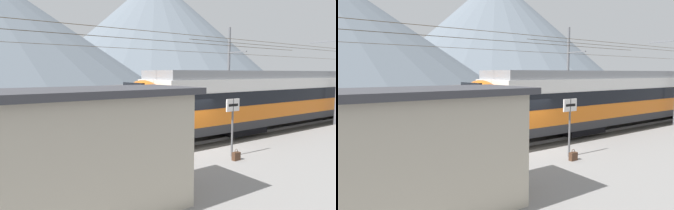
% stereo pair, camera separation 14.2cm
% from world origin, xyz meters
% --- Properties ---
extents(ground_plane, '(400.00, 400.00, 0.00)m').
position_xyz_m(ground_plane, '(0.00, 0.00, 0.00)').
color(ground_plane, '#565659').
extents(platform_slab, '(120.00, 6.55, 0.35)m').
position_xyz_m(platform_slab, '(0.00, -4.05, 0.17)').
color(platform_slab, gray).
rests_on(platform_slab, ground).
extents(track_near, '(120.00, 3.00, 0.28)m').
position_xyz_m(track_near, '(0.00, 1.57, 0.07)').
color(track_near, '#6B6359').
rests_on(track_near, ground).
extents(track_far, '(120.00, 3.00, 0.28)m').
position_xyz_m(track_far, '(0.00, 6.90, 0.07)').
color(track_far, '#6B6359').
rests_on(track_far, ground).
extents(train_near_platform, '(31.26, 3.03, 4.27)m').
position_xyz_m(train_near_platform, '(13.16, 1.57, 2.23)').
color(train_near_platform, '#2D2D30').
rests_on(train_near_platform, track_near).
extents(train_far_track, '(29.03, 2.91, 4.27)m').
position_xyz_m(train_far_track, '(26.55, 6.90, 2.23)').
color(train_far_track, '#2D2D30').
rests_on(train_far_track, track_far).
extents(catenary_mast_mid, '(46.70, 2.29, 7.58)m').
position_xyz_m(catenary_mast_mid, '(12.20, -0.26, 3.99)').
color(catenary_mast_mid, slate).
rests_on(catenary_mast_mid, ground).
extents(catenary_mast_far_side, '(46.70, 2.15, 7.79)m').
position_xyz_m(catenary_mast_far_side, '(11.31, 8.61, 4.04)').
color(catenary_mast_far_side, slate).
rests_on(catenary_mast_far_side, ground).
extents(platform_sign, '(0.70, 0.08, 2.35)m').
position_xyz_m(platform_sign, '(0.31, -2.11, 2.07)').
color(platform_sign, '#59595B').
rests_on(platform_sign, platform_slab).
extents(passenger_walking, '(0.53, 0.22, 1.69)m').
position_xyz_m(passenger_walking, '(-4.46, -2.55, 1.29)').
color(passenger_walking, '#383842').
rests_on(passenger_walking, platform_slab).
extents(handbag_beside_passenger, '(0.32, 0.18, 0.39)m').
position_xyz_m(handbag_beside_passenger, '(-3.67, -2.65, 0.49)').
color(handbag_beside_passenger, maroon).
rests_on(handbag_beside_passenger, platform_slab).
extents(handbag_near_sign, '(0.32, 0.18, 0.45)m').
position_xyz_m(handbag_near_sign, '(0.06, -2.58, 0.51)').
color(handbag_near_sign, '#472D1E').
rests_on(handbag_near_sign, platform_slab).
extents(potted_plant_platform_edge, '(0.70, 0.70, 0.84)m').
position_xyz_m(potted_plant_platform_edge, '(-5.68, -2.73, 0.81)').
color(potted_plant_platform_edge, brown).
rests_on(potted_plant_platform_edge, platform_slab).
extents(platform_shelter, '(5.07, 2.45, 3.02)m').
position_xyz_m(platform_shelter, '(-6.15, -3.69, 1.88)').
color(platform_shelter, '#B7AD99').
rests_on(platform_shelter, platform_slab).
extents(mountain_right_ridge, '(185.74, 185.74, 82.29)m').
position_xyz_m(mountain_right_ridge, '(123.49, 200.63, 41.15)').
color(mountain_right_ridge, slate).
rests_on(mountain_right_ridge, ground).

